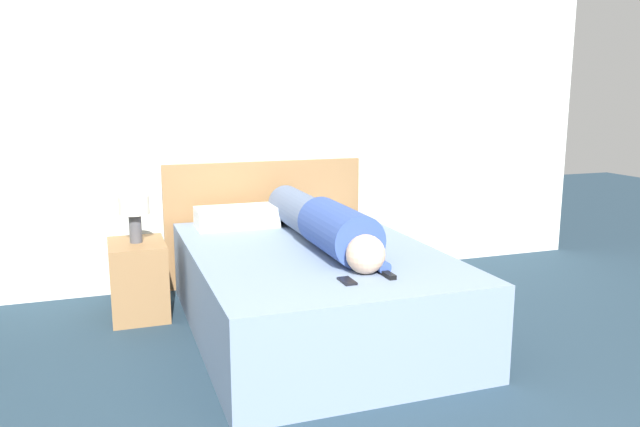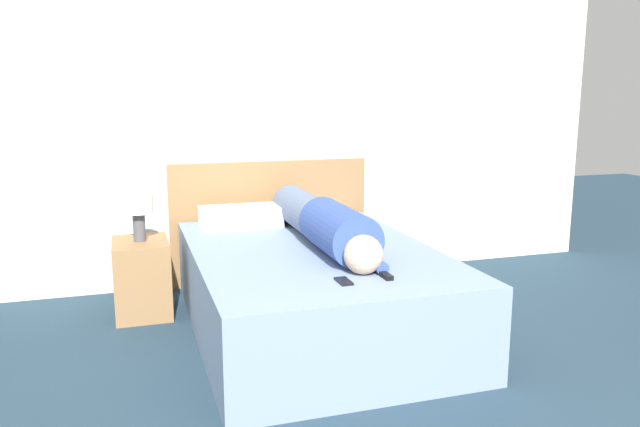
{
  "view_description": "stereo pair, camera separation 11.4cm",
  "coord_description": "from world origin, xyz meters",
  "views": [
    {
      "loc": [
        -0.98,
        -1.22,
        1.48
      ],
      "look_at": [
        0.21,
        2.16,
        0.78
      ],
      "focal_mm": 35.0,
      "sensor_mm": 36.0,
      "label": 1
    },
    {
      "loc": [
        -0.87,
        -1.25,
        1.48
      ],
      "look_at": [
        0.21,
        2.16,
        0.78
      ],
      "focal_mm": 35.0,
      "sensor_mm": 36.0,
      "label": 2
    }
  ],
  "objects": [
    {
      "name": "table_lamp",
      "position": [
        -0.8,
        2.96,
        0.72
      ],
      "size": [
        0.2,
        0.2,
        0.31
      ],
      "color": "#4C4C51",
      "rests_on": "nightstand"
    },
    {
      "name": "cell_phone",
      "position": [
        0.16,
        1.6,
        0.54
      ],
      "size": [
        0.06,
        0.13,
        0.01
      ],
      "color": "black",
      "rests_on": "bed"
    },
    {
      "name": "nightstand",
      "position": [
        -0.8,
        2.96,
        0.25
      ],
      "size": [
        0.36,
        0.48,
        0.51
      ],
      "color": "olive",
      "rests_on": "ground_plane"
    },
    {
      "name": "pillow_near_headboard",
      "position": [
        -0.09,
        3.11,
        0.6
      ],
      "size": [
        0.57,
        0.29,
        0.14
      ],
      "color": "white",
      "rests_on": "bed"
    },
    {
      "name": "headboard",
      "position": [
        0.21,
        3.45,
        0.48
      ],
      "size": [
        1.56,
        0.04,
        0.96
      ],
      "color": "olive",
      "rests_on": "ground_plane"
    },
    {
      "name": "wall_back",
      "position": [
        0.0,
        3.52,
        1.3
      ],
      "size": [
        6.19,
        0.06,
        2.6
      ],
      "color": "silver",
      "rests_on": "ground_plane"
    },
    {
      "name": "person_lying",
      "position": [
        0.31,
        2.39,
        0.67
      ],
      "size": [
        0.3,
        1.62,
        0.3
      ],
      "color": "#DBB293",
      "rests_on": "bed"
    },
    {
      "name": "tv_remote",
      "position": [
        0.39,
        1.63,
        0.54
      ],
      "size": [
        0.04,
        0.15,
        0.02
      ],
      "color": "black",
      "rests_on": "bed"
    },
    {
      "name": "bed",
      "position": [
        0.21,
        2.32,
        0.27
      ],
      "size": [
        1.44,
        2.09,
        0.53
      ],
      "color": "#7589A8",
      "rests_on": "ground_plane"
    }
  ]
}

